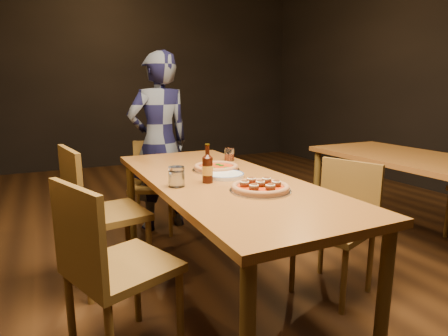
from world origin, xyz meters
name	(u,v)px	position (x,y,z in m)	size (l,w,h in m)	color
ground	(221,292)	(0.00, 0.00, 0.00)	(9.00, 9.00, 0.00)	black
table_main	(220,190)	(0.00, 0.00, 0.68)	(0.80, 2.00, 0.75)	brown
table_right	(437,170)	(1.70, -0.20, 0.68)	(0.80, 2.00, 0.75)	brown
chair_main_nw	(123,266)	(-0.65, -0.31, 0.46)	(0.43, 0.43, 0.92)	brown
chair_main_sw	(108,213)	(-0.60, 0.45, 0.48)	(0.45, 0.45, 0.97)	brown
chair_main_e	(334,227)	(0.64, -0.29, 0.43)	(0.40, 0.40, 0.86)	brown
chair_end	(153,186)	(-0.08, 1.26, 0.42)	(0.39, 0.39, 0.84)	brown
pizza_meatball	(260,187)	(0.06, -0.36, 0.77)	(0.32, 0.32, 0.06)	#B7B7BF
pizza_margherita	(216,167)	(0.07, 0.21, 0.77)	(0.31, 0.31, 0.04)	#B7B7BF
plate_stack	(224,175)	(0.03, 0.01, 0.76)	(0.24, 0.24, 0.02)	white
beer_bottle	(208,169)	(-0.11, -0.07, 0.83)	(0.06, 0.06, 0.22)	black
water_glass	(177,177)	(-0.30, -0.08, 0.80)	(0.09, 0.09, 0.11)	white
amber_glass	(229,155)	(0.30, 0.48, 0.80)	(0.07, 0.07, 0.09)	#9E3911
diner	(160,143)	(0.01, 1.31, 0.80)	(0.58, 0.38, 1.60)	black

